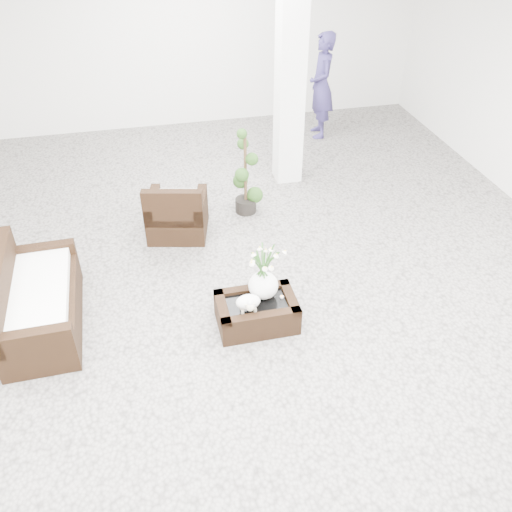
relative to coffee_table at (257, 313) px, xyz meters
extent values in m
plane|color=gray|center=(0.10, 0.57, -0.16)|extent=(11.00, 11.00, 0.00)
cube|color=white|center=(1.30, 3.37, 1.59)|extent=(0.40, 0.40, 3.50)
cube|color=black|center=(0.00, 0.00, 0.00)|extent=(0.90, 0.60, 0.31)
ellipsoid|color=white|center=(-0.12, -0.10, 0.26)|extent=(0.28, 0.23, 0.21)
cylinder|color=white|center=(0.30, 0.02, 0.17)|extent=(0.04, 0.04, 0.03)
cube|color=black|center=(-0.66, 2.11, 0.27)|extent=(0.96, 0.93, 0.86)
cube|color=black|center=(-2.38, 0.53, 0.29)|extent=(0.83, 1.68, 0.89)
imported|color=navy|center=(2.37, 4.91, 0.80)|extent=(0.54, 0.75, 1.92)
camera|label=1|loc=(-1.05, -4.53, 4.24)|focal=38.28mm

